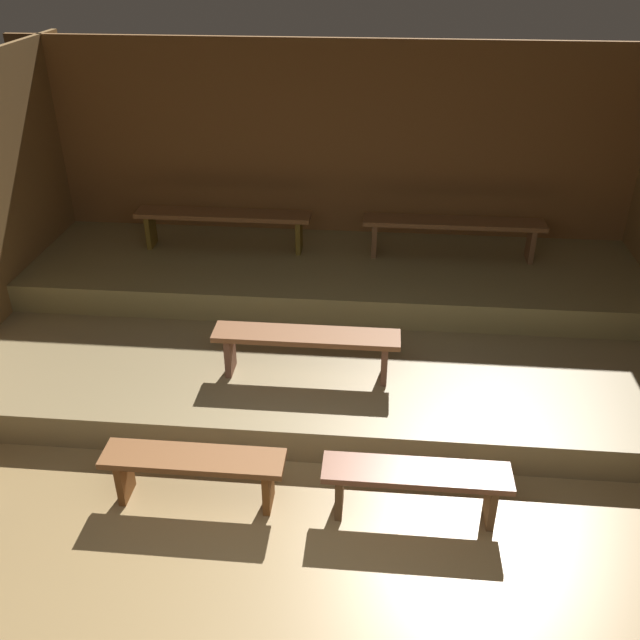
# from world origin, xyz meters

# --- Properties ---
(ground) EXTENTS (6.98, 5.48, 0.08)m
(ground) POSITION_xyz_m (0.00, 2.34, -0.04)
(ground) COLOR olive
(wall_back) EXTENTS (6.98, 0.06, 2.60)m
(wall_back) POSITION_xyz_m (0.00, 4.71, 1.30)
(wall_back) COLOR brown
(wall_back) RESTS_ON ground
(platform_lower) EXTENTS (6.18, 3.25, 0.28)m
(platform_lower) POSITION_xyz_m (0.00, 3.06, 0.14)
(platform_lower) COLOR olive
(platform_lower) RESTS_ON ground
(platform_middle) EXTENTS (6.18, 1.66, 0.28)m
(platform_middle) POSITION_xyz_m (0.00, 3.85, 0.42)
(platform_middle) COLOR olive
(platform_middle) RESTS_ON platform_lower
(bench_floor_left) EXTENTS (1.27, 0.29, 0.40)m
(bench_floor_left) POSITION_xyz_m (-0.76, 0.97, 0.31)
(bench_floor_left) COLOR brown
(bench_floor_left) RESTS_ON ground
(bench_floor_right) EXTENTS (1.27, 0.29, 0.40)m
(bench_floor_right) POSITION_xyz_m (0.76, 0.97, 0.31)
(bench_floor_right) COLOR brown
(bench_floor_right) RESTS_ON ground
(bench_lower_center) EXTENTS (1.53, 0.29, 0.40)m
(bench_lower_center) POSITION_xyz_m (-0.11, 2.20, 0.60)
(bench_lower_center) COLOR brown
(bench_lower_center) RESTS_ON platform_lower
(bench_middle_left) EXTENTS (1.83, 0.29, 0.40)m
(bench_middle_left) POSITION_xyz_m (-1.19, 4.08, 0.89)
(bench_middle_left) COLOR brown
(bench_middle_left) RESTS_ON platform_middle
(bench_middle_right) EXTENTS (1.83, 0.29, 0.40)m
(bench_middle_right) POSITION_xyz_m (1.19, 4.08, 0.89)
(bench_middle_right) COLOR brown
(bench_middle_right) RESTS_ON platform_middle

